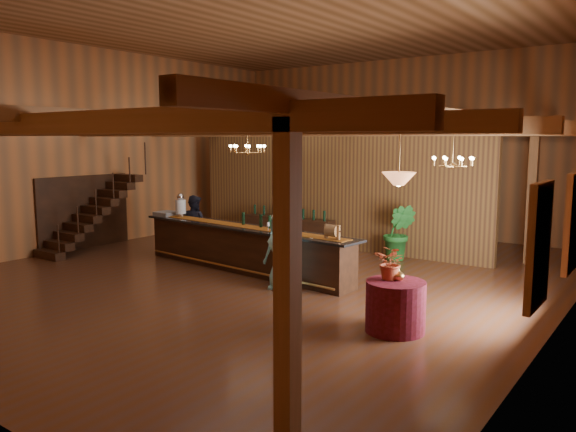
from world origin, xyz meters
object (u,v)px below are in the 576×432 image
Objects in this scene: chandelier_left at (247,149)px; chandelier_right at (453,161)px; tasting_bar at (243,248)px; staff_second at (195,225)px; raffle_drum at (332,231)px; floor_plant at (399,232)px; backbar_shelf at (288,231)px; guest at (281,251)px; bartender at (281,233)px; pendant_lamp at (399,179)px; beverage_dispenser at (181,206)px; round_table at (395,306)px.

chandelier_right is (4.39, 0.92, -0.21)m from chandelier_left.
staff_second is (-2.20, 0.66, 0.25)m from tasting_bar.
floor_plant is (-0.12, 3.38, -0.50)m from raffle_drum.
raffle_drum is 0.43× the size of chandelier_left.
tasting_bar is 18.31× the size of raffle_drum.
backbar_shelf is 1.81× the size of guest.
staff_second reaches higher than raffle_drum.
chandelier_left reaches higher than bartender.
chandelier_left is 3.03m from staff_second.
staff_second is (-4.74, 0.94, -0.43)m from raffle_drum.
pendant_lamp reaches higher than tasting_bar.
bartender is 1.19× the size of floor_plant.
floor_plant is at bearing 30.89° from beverage_dispenser.
beverage_dispenser is 0.36× the size of bartender.
chandelier_left is 4.98m from pendant_lamp.
chandelier_right is 3.78m from guest.
chandelier_right reaches higher than backbar_shelf.
beverage_dispenser is (-2.29, 0.27, 0.79)m from tasting_bar.
backbar_shelf is (1.30, 2.87, -0.92)m from beverage_dispenser.
bartender reaches higher than guest.
backbar_shelf is 1.81× the size of staff_second.
chandelier_right is 3.39m from floor_plant.
pendant_lamp is at bearing -65.85° from floor_plant.
staff_second is 5.23m from floor_plant.
chandelier_left is 4.32m from floor_plant.
staff_second is at bearing 161.43° from guest.
beverage_dispenser is 4.13m from guest.
pendant_lamp is at bearing 162.96° from staff_second.
beverage_dispenser is 0.38× the size of guest.
guest reaches higher than tasting_bar.
raffle_drum is 3.01m from chandelier_left.
round_table is at bearing -35.57° from raffle_drum.
chandelier_right is at bearing -23.38° from backbar_shelf.
raffle_drum is (4.84, -0.55, -0.11)m from beverage_dispenser.
beverage_dispenser is at bearing -117.04° from backbar_shelf.
floor_plant reaches higher than round_table.
chandelier_left is 0.48× the size of bartender.
floor_plant is (4.63, 2.43, -0.07)m from staff_second.
chandelier_left is at bearing 157.22° from pendant_lamp.
bartender reaches higher than floor_plant.
beverage_dispenser is 4.87m from raffle_drum.
chandelier_left is at bearing 169.85° from raffle_drum.
beverage_dispenser is at bearing 173.48° from raffle_drum.
guest reaches higher than raffle_drum.
chandelier_right is (5.41, -2.05, 2.18)m from backbar_shelf.
pendant_lamp reaches higher than backbar_shelf.
chandelier_left is 1.00× the size of chandelier_right.
beverage_dispenser reaches higher than round_table.
chandelier_left is at bearing 157.22° from round_table.
staff_second is (0.09, 0.39, -0.54)m from beverage_dispenser.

